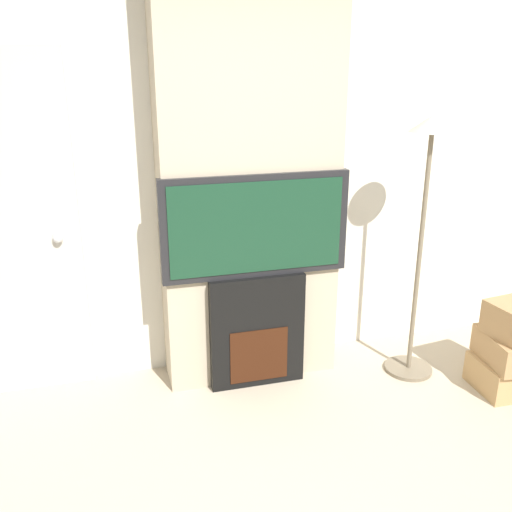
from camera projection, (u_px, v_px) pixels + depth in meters
wall_back at (241, 168)px, 3.67m from camera, size 6.00×0.06×2.70m
chimney_breast at (249, 174)px, 3.49m from camera, size 1.11×0.34×2.70m
fireplace at (256, 330)px, 3.66m from camera, size 0.61×0.15×0.75m
television at (256, 226)px, 3.42m from camera, size 1.16×0.07×0.63m
floor_lamp at (425, 200)px, 3.51m from camera, size 0.32×0.32×1.71m
entry_door at (2, 234)px, 3.35m from camera, size 0.89×0.09×2.09m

